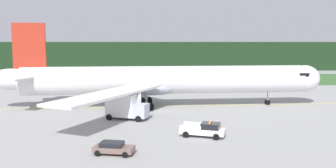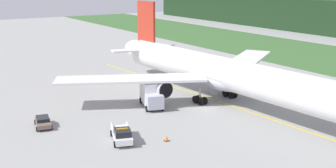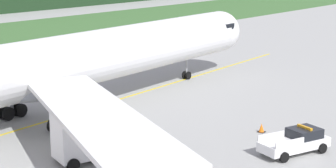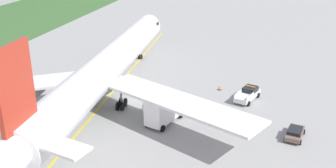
% 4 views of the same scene
% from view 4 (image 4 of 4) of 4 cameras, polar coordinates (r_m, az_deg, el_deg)
% --- Properties ---
extents(ground, '(320.00, 320.00, 0.00)m').
position_cam_4_polar(ground, '(58.92, -5.34, -2.58)').
color(ground, '#959693').
extents(taxiway_centerline_main, '(79.80, 5.25, 0.01)m').
position_cam_4_polar(taxiway_centerline_main, '(61.16, -8.57, -1.80)').
color(taxiway_centerline_main, yellow).
rests_on(taxiway_centerline_main, ground).
extents(airliner, '(59.23, 46.55, 14.79)m').
position_cam_4_polar(airliner, '(58.73, -9.09, 2.09)').
color(airliner, silver).
rests_on(airliner, ground).
extents(ops_pickup_truck, '(5.79, 3.67, 1.94)m').
position_cam_4_polar(ops_pickup_truck, '(60.28, 11.45, -1.43)').
color(ops_pickup_truck, white).
rests_on(ops_pickup_truck, ground).
extents(catering_truck, '(6.66, 4.26, 3.98)m').
position_cam_4_polar(catering_truck, '(51.76, -0.63, -3.66)').
color(catering_truck, silver).
rests_on(catering_truck, ground).
extents(staff_car, '(4.41, 2.68, 1.30)m').
position_cam_4_polar(staff_car, '(51.17, 17.83, -6.69)').
color(staff_car, '#725B52').
rests_on(staff_car, ground).
extents(apron_cone, '(0.58, 0.58, 0.73)m').
position_cam_4_polar(apron_cone, '(63.36, 7.46, -0.54)').
color(apron_cone, black).
rests_on(apron_cone, ground).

